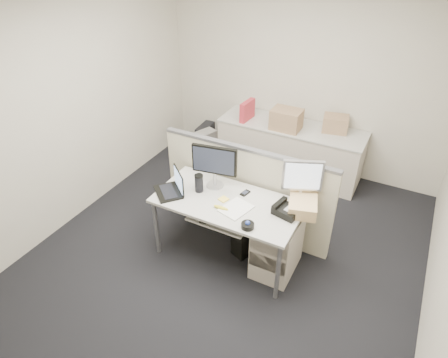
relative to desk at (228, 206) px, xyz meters
The scene contains 27 objects.
floor 0.67m from the desk, ahead, with size 4.00×4.50×0.01m, color black.
wall_back 2.35m from the desk, 90.00° to the left, with size 4.00×0.02×2.70m, color beige.
wall_front 2.35m from the desk, 90.00° to the right, with size 4.00×0.02×2.70m, color beige.
wall_left 2.11m from the desk, behind, with size 0.02×4.50×2.70m, color beige.
desk is the anchor object (origin of this frame).
keyboard_tray 0.19m from the desk, 90.00° to the right, with size 0.62×0.32×0.02m, color #B5B4AB.
drawer_pedestal 0.65m from the desk, ahead, with size 0.40×0.55×0.65m, color beige.
cubicle_partition 0.46m from the desk, 90.00° to the left, with size 2.00×0.06×1.10m, color #BFB798.
back_counter 1.95m from the desk, 90.00° to the left, with size 2.00×0.60×0.72m, color beige.
monitor_main 0.43m from the desk, 144.25° to the left, with size 0.48×0.18×0.48m, color black.
monitor_small 0.79m from the desk, 26.21° to the left, with size 0.39×0.20×0.48m, color #B7B7BC.
laptop 0.67m from the desk, 165.48° to the right, with size 0.33×0.25×0.25m, color black.
trackball 0.46m from the desk, 38.66° to the right, with size 0.12×0.12×0.05m, color black.
desk_phone 0.61m from the desk, ahead, with size 0.24×0.20×0.08m, color black.
paper_stack 0.17m from the desk, 31.26° to the right, with size 0.24×0.31×0.01m, color silver.
sticky_pad 0.09m from the desk, behind, with size 0.09×0.09×0.01m, color #FFDA4A.
travel_mug 0.38m from the desk, behind, with size 0.09×0.09×0.19m, color black.
banana 0.17m from the desk, 90.00° to the right, with size 0.16×0.04×0.04m, color yellow.
cellphone 0.24m from the desk, 63.43° to the left, with size 0.06×0.11×0.02m, color black.
manila_folders 0.76m from the desk, 15.52° to the left, with size 0.27×0.34×0.13m, color tan.
keyboard 0.23m from the desk, 77.20° to the right, with size 0.43×0.15×0.02m, color black.
pc_tower_desk 0.53m from the desk, 45.00° to the left, with size 0.18×0.45×0.42m, color black.
pc_tower_spare_dark 2.54m from the desk, 125.54° to the left, with size 0.16×0.40×0.37m, color black.
pc_tower_spare_silver 2.15m from the desk, 128.10° to the left, with size 0.19×0.47×0.44m, color #B7B7BC.
cardboard_box_left 1.82m from the desk, 91.58° to the left, with size 0.39×0.29×0.29m, color #A17959.
cardboard_box_right 2.13m from the desk, 74.88° to the left, with size 0.32×0.25×0.23m, color #A17959.
red_binder 1.95m from the desk, 109.12° to the left, with size 0.07×0.32×0.29m, color #B72A35.
Camera 1 is at (1.48, -2.90, 3.17)m, focal length 32.00 mm.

